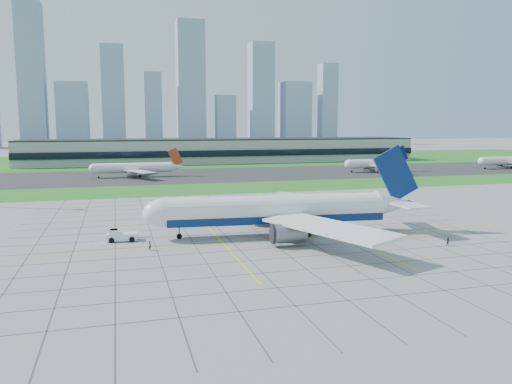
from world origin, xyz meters
TOP-DOWN VIEW (x-y plane):
  - ground at (0.00, 0.00)m, footprint 1400.00×1400.00m
  - grass_median at (0.00, 90.00)m, footprint 700.00×35.00m
  - asphalt_taxiway at (0.00, 145.00)m, footprint 700.00×75.00m
  - grass_far at (0.00, 255.00)m, footprint 700.00×145.00m
  - apron_markings at (0.43, 11.09)m, footprint 120.00×130.00m
  - terminal at (40.00, 229.87)m, footprint 260.00×43.00m
  - city_skyline at (-8.71, 520.00)m, footprint 523.00×32.40m
  - airliner at (3.87, 3.63)m, footprint 64.41×65.05m
  - pushback_tug at (-30.81, 6.84)m, footprint 9.34×3.68m
  - crew_near at (-25.25, -3.13)m, footprint 0.64×0.81m
  - crew_far at (34.33, -16.10)m, footprint 0.94×0.76m
  - distant_jet_1 at (-22.82, 142.96)m, footprint 41.90×42.66m
  - distant_jet_2 at (101.75, 135.81)m, footprint 35.15×42.66m
  - distant_jet_3 at (188.02, 134.34)m, footprint 44.39×42.66m

SIDE VIEW (x-z plane):
  - ground at x=0.00m, z-range 0.00..0.00m
  - apron_markings at x=0.43m, z-range 0.00..0.03m
  - grass_median at x=0.00m, z-range 0.00..0.04m
  - grass_far at x=0.00m, z-range 0.00..0.04m
  - asphalt_taxiway at x=0.00m, z-range 0.01..0.05m
  - crew_far at x=34.33m, z-range 0.00..1.80m
  - crew_near at x=-25.25m, z-range 0.00..1.93m
  - pushback_tug at x=-30.81m, z-range -0.14..2.43m
  - distant_jet_2 at x=101.75m, z-range -2.55..11.52m
  - distant_jet_1 at x=-22.82m, z-range -2.55..11.52m
  - distant_jet_3 at x=188.02m, z-range -2.55..11.53m
  - airliner at x=3.87m, z-range -4.59..15.68m
  - terminal at x=40.00m, z-range -0.01..15.79m
  - city_skyline at x=-8.71m, z-range -20.91..139.09m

